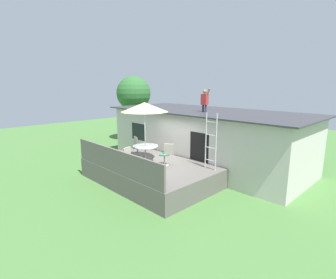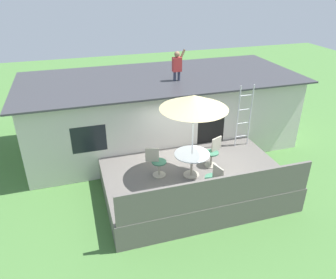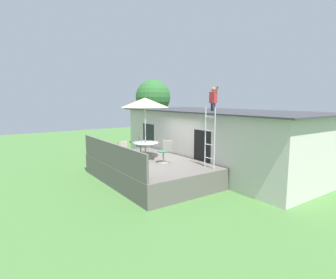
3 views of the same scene
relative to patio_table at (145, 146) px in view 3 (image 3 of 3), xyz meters
The scene contains 12 objects.
ground_plane 1.41m from the patio_table, 53.30° to the left, with size 40.00×40.00×0.00m, color #477538.
house 3.81m from the patio_table, 87.63° to the left, with size 10.50×4.50×2.77m.
deck 1.02m from the patio_table, 53.30° to the left, with size 5.48×3.69×0.80m, color #605B56.
deck_railing 1.59m from the patio_table, 84.30° to the right, with size 5.38×0.08×0.90m, color #605B56.
patio_table is the anchor object (origin of this frame).
patio_umbrella 1.76m from the patio_table, behind, with size 1.90×1.90×2.54m.
step_ladder 2.76m from the patio_table, 28.76° to the left, with size 0.52×0.04×2.20m.
person_figure 3.79m from the patio_table, 79.61° to the left, with size 0.47×0.20×1.11m.
patio_chair_left 1.05m from the patio_table, 162.56° to the left, with size 0.61×0.44×0.92m.
patio_chair_right 0.95m from the patio_table, 23.29° to the left, with size 0.60×0.44×0.92m.
patio_chair_near 1.06m from the patio_table, 75.15° to the right, with size 0.44×0.61×0.92m.
backyard_tree 8.67m from the patio_table, 146.03° to the left, with size 2.43×2.43×4.65m.
Camera 3 is at (9.37, -5.73, 3.27)m, focal length 29.27 mm.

